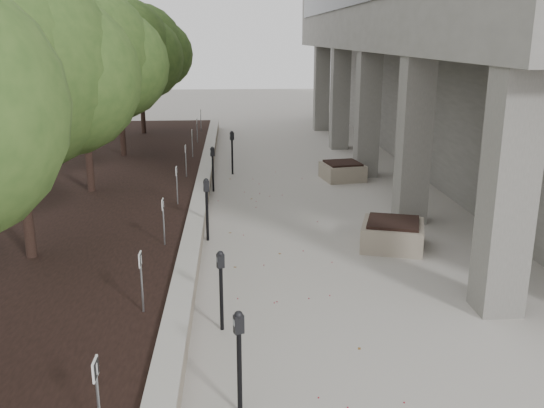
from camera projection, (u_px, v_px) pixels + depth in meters
name	position (u px, v px, depth m)	size (l,w,h in m)	color
ground	(300.00, 346.00, 8.73)	(90.00, 90.00, 0.00)	#A8A39B
retaining_wall	(204.00, 185.00, 17.18)	(0.39, 26.00, 0.50)	gray
planting_bed	(76.00, 189.00, 16.95)	(7.00, 26.00, 0.40)	black
crabapple_tree_2	(15.00, 113.00, 10.44)	(4.60, 4.00, 5.44)	#304E1D
crabapple_tree_3	(83.00, 89.00, 15.24)	(4.60, 4.00, 5.44)	#304E1D
crabapple_tree_4	(118.00, 77.00, 20.04)	(4.60, 4.00, 5.44)	#304E1D
crabapple_tree_5	(140.00, 69.00, 24.84)	(4.60, 4.00, 5.44)	#304E1D
parking_sign_1	(98.00, 402.00, 5.93)	(0.04, 0.22, 0.96)	black
parking_sign_2	(142.00, 283.00, 8.81)	(0.04, 0.22, 0.96)	black
parking_sign_3	(164.00, 222.00, 11.69)	(0.04, 0.22, 0.96)	black
parking_sign_4	(177.00, 186.00, 14.57)	(0.04, 0.22, 0.96)	black
parking_sign_5	(186.00, 161.00, 17.45)	(0.04, 0.22, 0.96)	black
parking_sign_6	(192.00, 143.00, 20.33)	(0.04, 0.22, 0.96)	black
parking_sign_7	(197.00, 130.00, 23.21)	(0.04, 0.22, 0.96)	black
parking_sign_8	(201.00, 120.00, 26.09)	(0.04, 0.22, 0.96)	black
parking_meter_1	(239.00, 363.00, 7.01)	(0.13, 0.10, 1.36)	black
parking_meter_2	(221.00, 291.00, 9.06)	(0.13, 0.09, 1.31)	black
parking_meter_3	(207.00, 210.00, 13.09)	(0.14, 0.10, 1.44)	black
parking_meter_4	(213.00, 169.00, 17.31)	(0.13, 0.10, 1.35)	black
parking_meter_5	(232.00, 153.00, 19.51)	(0.14, 0.10, 1.46)	black
planter_front	(393.00, 234.00, 12.78)	(1.29, 1.29, 0.60)	gray
planter_back	(343.00, 171.00, 18.89)	(1.23, 1.23, 0.57)	gray
berry_scatter	(271.00, 236.00, 13.51)	(3.30, 14.10, 0.02)	maroon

